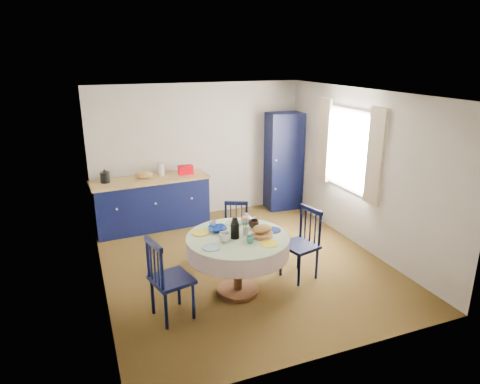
% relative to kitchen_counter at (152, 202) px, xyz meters
% --- Properties ---
extents(floor, '(4.50, 4.50, 0.00)m').
position_rel_kitchen_counter_xyz_m(floor, '(1.00, -1.90, -0.47)').
color(floor, black).
rests_on(floor, ground).
extents(ceiling, '(4.50, 4.50, 0.00)m').
position_rel_kitchen_counter_xyz_m(ceiling, '(1.00, -1.90, 2.03)').
color(ceiling, white).
rests_on(ceiling, wall_back).
extents(wall_back, '(4.00, 0.02, 2.50)m').
position_rel_kitchen_counter_xyz_m(wall_back, '(1.00, 0.35, 0.78)').
color(wall_back, beige).
rests_on(wall_back, floor).
extents(wall_left, '(0.02, 4.50, 2.50)m').
position_rel_kitchen_counter_xyz_m(wall_left, '(-1.00, -1.90, 0.78)').
color(wall_left, beige).
rests_on(wall_left, floor).
extents(wall_right, '(0.02, 4.50, 2.50)m').
position_rel_kitchen_counter_xyz_m(wall_right, '(3.00, -1.90, 0.78)').
color(wall_right, beige).
rests_on(wall_right, floor).
extents(window, '(0.10, 1.74, 1.45)m').
position_rel_kitchen_counter_xyz_m(window, '(2.95, -1.60, 1.05)').
color(window, white).
rests_on(window, wall_right).
extents(kitchen_counter, '(2.08, 0.77, 1.15)m').
position_rel_kitchen_counter_xyz_m(kitchen_counter, '(0.00, 0.00, 0.00)').
color(kitchen_counter, black).
rests_on(kitchen_counter, floor).
extents(pantry_cabinet, '(0.70, 0.53, 1.92)m').
position_rel_kitchen_counter_xyz_m(pantry_cabinet, '(2.66, 0.10, 0.49)').
color(pantry_cabinet, black).
rests_on(pantry_cabinet, floor).
extents(dining_table, '(1.31, 1.31, 1.07)m').
position_rel_kitchen_counter_xyz_m(dining_table, '(0.64, -2.63, 0.20)').
color(dining_table, '#4F2F16').
rests_on(dining_table, floor).
extents(chair_left, '(0.53, 0.55, 1.03)m').
position_rel_kitchen_counter_xyz_m(chair_left, '(-0.33, -2.87, 0.05)').
color(chair_left, black).
rests_on(chair_left, floor).
extents(chair_far, '(0.51, 0.50, 0.88)m').
position_rel_kitchen_counter_xyz_m(chair_far, '(0.95, -1.72, -0.02)').
color(chair_far, black).
rests_on(chair_far, floor).
extents(chair_right, '(0.53, 0.54, 1.00)m').
position_rel_kitchen_counter_xyz_m(chair_right, '(1.61, -2.56, 0.03)').
color(chair_right, black).
rests_on(chair_right, floor).
extents(mug_a, '(0.14, 0.14, 0.11)m').
position_rel_kitchen_counter_xyz_m(mug_a, '(0.43, -2.72, 0.38)').
color(mug_a, silver).
rests_on(mug_a, dining_table).
extents(mug_b, '(0.10, 0.10, 0.09)m').
position_rel_kitchen_counter_xyz_m(mug_b, '(0.70, -2.87, 0.37)').
color(mug_b, '#2D7D72').
rests_on(mug_b, dining_table).
extents(mug_c, '(0.14, 0.14, 0.11)m').
position_rel_kitchen_counter_xyz_m(mug_c, '(0.93, -2.45, 0.38)').
color(mug_c, black).
rests_on(mug_c, dining_table).
extents(mug_d, '(0.10, 0.10, 0.09)m').
position_rel_kitchen_counter_xyz_m(mug_d, '(0.43, -2.24, 0.37)').
color(mug_d, silver).
rests_on(mug_d, dining_table).
extents(cobalt_bowl, '(0.23, 0.23, 0.06)m').
position_rel_kitchen_counter_xyz_m(cobalt_bowl, '(0.45, -2.37, 0.35)').
color(cobalt_bowl, navy).
rests_on(cobalt_bowl, dining_table).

